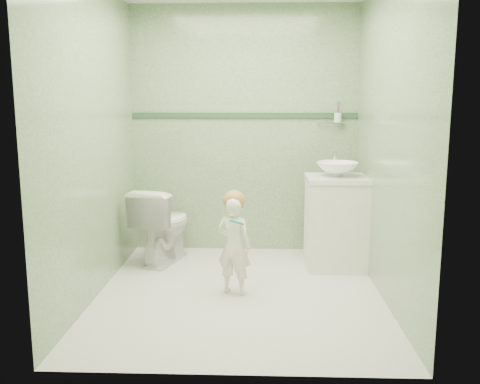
{
  "coord_description": "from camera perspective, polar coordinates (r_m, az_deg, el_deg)",
  "views": [
    {
      "loc": [
        0.15,
        -3.91,
        1.49
      ],
      "look_at": [
        0.0,
        0.15,
        0.78
      ],
      "focal_mm": 39.19,
      "sensor_mm": 36.0,
      "label": 1
    }
  ],
  "objects": [
    {
      "name": "toilet",
      "position": [
        4.93,
        -8.36,
        -3.54
      ],
      "size": [
        0.58,
        0.78,
        0.71
      ],
      "primitive_type": "imported",
      "rotation": [
        0.0,
        0.0,
        2.85
      ],
      "color": "white",
      "rests_on": "ground"
    },
    {
      "name": "counter",
      "position": [
        4.71,
        10.52,
        1.45
      ],
      "size": [
        0.54,
        0.52,
        0.04
      ],
      "primitive_type": "cube",
      "color": "white",
      "rests_on": "vanity"
    },
    {
      "name": "vanity",
      "position": [
        4.79,
        10.36,
        -3.41
      ],
      "size": [
        0.52,
        0.5,
        0.8
      ],
      "primitive_type": "cube",
      "color": "white",
      "rests_on": "ground"
    },
    {
      "name": "toddler",
      "position": [
        4.06,
        -0.65,
        -5.9
      ],
      "size": [
        0.33,
        0.27,
        0.77
      ],
      "primitive_type": "imported",
      "rotation": [
        0.0,
        0.0,
        2.78
      ],
      "color": "white",
      "rests_on": "ground"
    },
    {
      "name": "basin",
      "position": [
        4.7,
        10.55,
        2.46
      ],
      "size": [
        0.37,
        0.37,
        0.13
      ],
      "primitive_type": "imported",
      "color": "white",
      "rests_on": "counter"
    },
    {
      "name": "cup_holder",
      "position": [
        5.15,
        10.51,
        7.95
      ],
      "size": [
        0.26,
        0.07,
        0.21
      ],
      "color": "silver",
      "rests_on": "room_shell"
    },
    {
      "name": "faucet",
      "position": [
        4.87,
        10.27,
        3.68
      ],
      "size": [
        0.03,
        0.13,
        0.18
      ],
      "color": "silver",
      "rests_on": "counter"
    },
    {
      "name": "teal_toothbrush",
      "position": [
        3.87,
        -0.4,
        -3.24
      ],
      "size": [
        0.11,
        0.14,
        0.08
      ],
      "color": "teal",
      "rests_on": "toddler"
    },
    {
      "name": "trim_stripe",
      "position": [
        5.15,
        0.45,
        8.36
      ],
      "size": [
        2.2,
        0.02,
        0.05
      ],
      "primitive_type": "cube",
      "color": "#2A482C",
      "rests_on": "room_shell"
    },
    {
      "name": "room_shell",
      "position": [
        3.93,
        -0.08,
        5.67
      ],
      "size": [
        2.5,
        2.54,
        2.4
      ],
      "color": "gray",
      "rests_on": "ground"
    },
    {
      "name": "hair_cap",
      "position": [
        4.01,
        -0.64,
        -1.01
      ],
      "size": [
        0.17,
        0.17,
        0.17
      ],
      "primitive_type": "sphere",
      "color": "#B2763D",
      "rests_on": "toddler"
    },
    {
      "name": "ground",
      "position": [
        4.19,
        -0.08,
        -10.93
      ],
      "size": [
        2.5,
        2.5,
        0.0
      ],
      "primitive_type": "plane",
      "color": "beige",
      "rests_on": "ground"
    }
  ]
}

